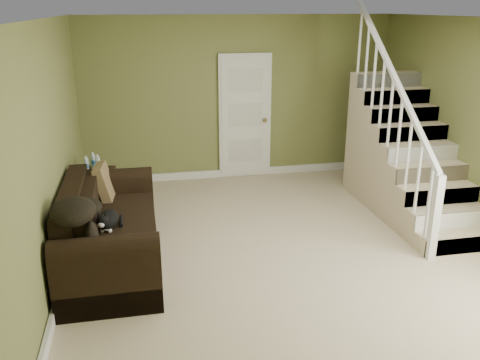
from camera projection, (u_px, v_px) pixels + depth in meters
name	position (u px, v px, depth m)	size (l,w,h in m)	color
floor	(283.00, 246.00, 6.06)	(5.00, 5.50, 0.01)	#C4AD8D
ceiling	(290.00, 18.00, 5.22)	(5.00, 5.50, 0.01)	white
wall_back	(238.00, 99.00, 8.19)	(5.00, 0.04, 2.60)	olive
wall_front	(414.00, 252.00, 3.09)	(5.00, 0.04, 2.60)	olive
wall_left	(51.00, 153.00, 5.17)	(0.04, 5.50, 2.60)	olive
baseboard_back	(239.00, 172.00, 8.57)	(5.00, 0.04, 0.12)	white
baseboard_left	(67.00, 261.00, 5.58)	(0.04, 5.50, 0.12)	white
baseboard_right	(469.00, 225.00, 6.51)	(0.04, 5.50, 0.12)	white
door	(245.00, 117.00, 8.27)	(0.86, 0.12, 2.02)	white
staircase	(402.00, 162.00, 7.12)	(1.00, 2.51, 2.82)	#C4AD8D
sofa	(107.00, 234.00, 5.59)	(0.98, 2.28, 0.90)	black
side_table	(95.00, 191.00, 7.00)	(0.59, 0.59, 0.82)	black
cat	(108.00, 220.00, 5.33)	(0.28, 0.54, 0.26)	black
banana	(125.00, 239.00, 5.06)	(0.06, 0.21, 0.06)	yellow
throw_pillow	(104.00, 182.00, 6.20)	(0.11, 0.44, 0.44)	#49311D
throw_blanket	(73.00, 211.00, 4.67)	(0.41, 0.54, 0.23)	black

